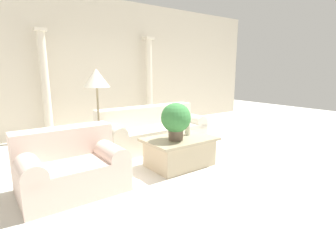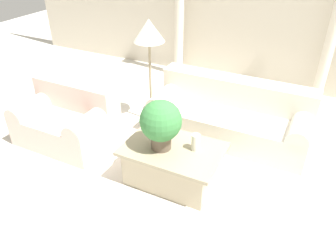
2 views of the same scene
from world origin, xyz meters
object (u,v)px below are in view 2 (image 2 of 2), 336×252
object	(u,v)px
potted_plant	(161,122)
loveseat	(68,118)
coffee_table	(173,164)
floor_lamp	(149,36)
sofa_long	(230,115)

from	to	relation	value
potted_plant	loveseat	bearing A→B (deg)	172.60
loveseat	coffee_table	size ratio (longest dim) A/B	1.13
coffee_table	potted_plant	distance (m)	0.57
floor_lamp	coffee_table	bearing A→B (deg)	-50.62
sofa_long	potted_plant	bearing A→B (deg)	-107.68
sofa_long	potted_plant	xyz separation A→B (m)	(-0.41, -1.28, 0.47)
sofa_long	coffee_table	size ratio (longest dim) A/B	1.95
sofa_long	coffee_table	bearing A→B (deg)	-103.11
coffee_table	sofa_long	bearing A→B (deg)	76.89
sofa_long	potted_plant	distance (m)	1.43
loveseat	floor_lamp	size ratio (longest dim) A/B	0.81
sofa_long	loveseat	size ratio (longest dim) A/B	1.73
potted_plant	floor_lamp	world-z (taller)	floor_lamp
sofa_long	floor_lamp	bearing A→B (deg)	-173.04
sofa_long	loveseat	distance (m)	2.23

